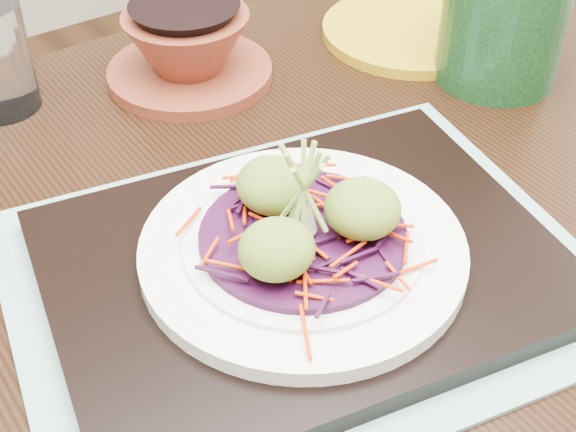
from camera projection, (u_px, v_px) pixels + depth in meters
dining_table at (241, 336)px, 0.73m from camera, size 1.23×0.82×0.77m
placemat at (302, 274)px, 0.64m from camera, size 0.51×0.43×0.00m
serving_tray at (303, 264)px, 0.63m from camera, size 0.44×0.36×0.02m
white_plate at (303, 248)px, 0.62m from camera, size 0.25×0.25×0.02m
cabbage_bed at (303, 236)px, 0.61m from camera, size 0.16×0.16×0.01m
carrot_julienne at (303, 228)px, 0.61m from camera, size 0.20×0.20×0.01m
guacamole_scoops at (304, 214)px, 0.60m from camera, size 0.14×0.12×0.04m
scallion_garnish at (304, 193)px, 0.59m from camera, size 0.06×0.06×0.09m
terracotta_bowl_set at (188, 51)px, 0.86m from camera, size 0.24×0.24×0.07m
yellow_plate at (411, 31)px, 0.95m from camera, size 0.26×0.26×0.01m
green_jar at (505, 13)px, 0.83m from camera, size 0.17×0.17×0.15m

